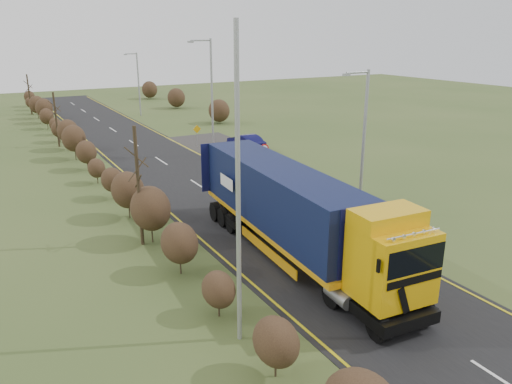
{
  "coord_description": "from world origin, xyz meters",
  "views": [
    {
      "loc": [
        -12.9,
        -19.08,
        10.24
      ],
      "look_at": [
        -0.24,
        3.41,
        1.96
      ],
      "focal_mm": 35.0,
      "sensor_mm": 36.0,
      "label": 1
    }
  ],
  "objects": [
    {
      "name": "ground",
      "position": [
        0.0,
        0.0,
        0.0
      ],
      "size": [
        160.0,
        160.0,
        0.0
      ],
      "primitive_type": "plane",
      "color": "#394F21",
      "rests_on": "ground"
    },
    {
      "name": "warning_board",
      "position": [
        4.83,
        23.65,
        1.26
      ],
      "size": [
        0.78,
        0.11,
        2.05
      ],
      "color": "#949799",
      "rests_on": "ground"
    },
    {
      "name": "left_pole",
      "position": [
        -6.0,
        -5.65,
        5.32
      ],
      "size": [
        0.16,
        0.16,
        10.64
      ],
      "primitive_type": "cylinder",
      "color": "#949799",
      "rests_on": "ground"
    },
    {
      "name": "streetlight_far",
      "position": [
        5.56,
        44.17,
        4.29
      ],
      "size": [
        1.68,
        0.18,
        7.85
      ],
      "color": "#949799",
      "rests_on": "ground"
    },
    {
      "name": "speed_sign",
      "position": [
        4.8,
        11.17,
        1.86
      ],
      "size": [
        0.72,
        0.1,
        2.62
      ],
      "color": "#949799",
      "rests_on": "ground"
    },
    {
      "name": "streetlight_near",
      "position": [
        5.7,
        1.85,
        4.58
      ],
      "size": [
        1.78,
        0.18,
        8.36
      ],
      "color": "#949799",
      "rests_on": "ground"
    },
    {
      "name": "lane_markings",
      "position": [
        0.0,
        9.69,
        0.03
      ],
      "size": [
        7.52,
        116.0,
        0.01
      ],
      "color": "gold",
      "rests_on": "road"
    },
    {
      "name": "layby",
      "position": [
        6.5,
        20.0,
        0.01
      ],
      "size": [
        6.0,
        18.0,
        0.02
      ],
      "primitive_type": "cube",
      "color": "#292725",
      "rests_on": "ground"
    },
    {
      "name": "lorry",
      "position": [
        -0.8,
        -1.09,
        2.45
      ],
      "size": [
        3.5,
        15.66,
        4.32
      ],
      "rotation": [
        0.0,
        0.0,
        -0.07
      ],
      "color": "black",
      "rests_on": "ground"
    },
    {
      "name": "car_blue_sedan",
      "position": [
        8.03,
        19.98,
        0.74
      ],
      "size": [
        1.81,
        4.58,
        1.48
      ],
      "primitive_type": "imported",
      "rotation": [
        0.0,
        0.0,
        3.2
      ],
      "color": "#0B0B3E",
      "rests_on": "ground"
    },
    {
      "name": "streetlight_mid",
      "position": [
        4.47,
        19.55,
        5.42
      ],
      "size": [
        2.07,
        0.2,
        9.79
      ],
      "color": "#949799",
      "rests_on": "ground"
    },
    {
      "name": "car_red_hatchback",
      "position": [
        6.24,
        18.28,
        0.6
      ],
      "size": [
        1.9,
        3.69,
        1.2
      ],
      "primitive_type": "imported",
      "rotation": [
        0.0,
        0.0,
        3.0
      ],
      "color": "#AC2008",
      "rests_on": "ground"
    },
    {
      "name": "hedgerow",
      "position": [
        -6.0,
        7.89,
        1.62
      ],
      "size": [
        2.24,
        102.04,
        6.05
      ],
      "color": "#301F15",
      "rests_on": "ground"
    },
    {
      "name": "road",
      "position": [
        0.0,
        10.0,
        0.01
      ],
      "size": [
        8.0,
        120.0,
        0.02
      ],
      "primitive_type": "cube",
      "color": "black",
      "rests_on": "ground"
    }
  ]
}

